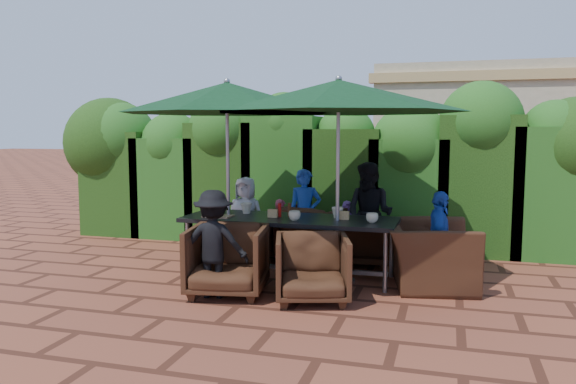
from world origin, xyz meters
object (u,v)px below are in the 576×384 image
(dining_table, at_px, (290,223))
(umbrella_left, at_px, (227,98))
(chair_far_mid, at_px, (315,230))
(umbrella_right, at_px, (339,96))
(chair_far_left, at_px, (255,234))
(chair_near_left, at_px, (227,257))
(chair_end_right, at_px, (429,244))
(chair_near_right, at_px, (312,265))
(chair_far_right, at_px, (365,239))

(dining_table, xyz_separation_m, umbrella_left, (-0.78, -0.07, 1.54))
(umbrella_left, xyz_separation_m, chair_far_mid, (0.87, 1.05, -1.78))
(chair_far_mid, bearing_deg, umbrella_right, 133.77)
(chair_far_left, distance_m, chair_near_left, 1.79)
(chair_end_right, bearing_deg, chair_near_right, 118.71)
(chair_near_right, bearing_deg, chair_near_left, 164.96)
(chair_near_left, bearing_deg, umbrella_right, 29.13)
(dining_table, bearing_deg, chair_far_right, 48.25)
(umbrella_right, bearing_deg, chair_end_right, 6.18)
(chair_far_right, bearing_deg, chair_near_right, 76.39)
(chair_far_left, distance_m, chair_near_right, 2.14)
(chair_near_right, height_order, chair_end_right, chair_end_right)
(umbrella_right, bearing_deg, umbrella_left, -178.88)
(chair_far_right, xyz_separation_m, chair_near_left, (-1.26, -1.80, 0.07))
(chair_end_right, bearing_deg, umbrella_left, 82.93)
(umbrella_right, xyz_separation_m, chair_near_left, (-1.07, -0.86, -1.79))
(umbrella_right, height_order, chair_far_right, umbrella_right)
(chair_end_right, bearing_deg, chair_far_left, 61.77)
(chair_far_left, height_order, chair_near_left, chair_near_left)
(chair_far_left, xyz_separation_m, chair_near_right, (1.26, -1.74, 0.05))
(dining_table, relative_size, chair_near_left, 3.08)
(chair_far_left, xyz_separation_m, chair_far_right, (1.55, 0.04, 0.00))
(dining_table, xyz_separation_m, chair_far_mid, (0.08, 0.98, -0.25))
(chair_near_left, relative_size, chair_near_right, 1.08)
(chair_near_right, bearing_deg, umbrella_right, 66.40)
(dining_table, distance_m, chair_far_left, 1.18)
(dining_table, distance_m, chair_near_right, 1.05)
(chair_far_left, height_order, chair_far_mid, chair_far_mid)
(chair_near_right, bearing_deg, umbrella_left, 131.18)
(chair_far_left, xyz_separation_m, chair_far_mid, (0.84, 0.12, 0.08))
(umbrella_right, height_order, chair_far_left, umbrella_right)
(umbrella_left, xyz_separation_m, chair_far_right, (1.58, 0.97, -1.86))
(umbrella_right, bearing_deg, chair_near_right, -97.05)
(chair_end_right, bearing_deg, chair_far_mid, 50.05)
(chair_end_right, bearing_deg, chair_near_left, 104.25)
(umbrella_right, xyz_separation_m, chair_far_right, (0.19, 0.94, -1.86))
(umbrella_right, height_order, chair_near_right, umbrella_right)
(umbrella_left, distance_m, umbrella_right, 1.39)
(chair_near_left, bearing_deg, chair_end_right, 14.73)
(umbrella_right, relative_size, chair_far_left, 4.27)
(chair_far_right, distance_m, chair_end_right, 1.21)
(dining_table, relative_size, chair_end_right, 2.30)
(chair_far_right, bearing_deg, chair_far_mid, -10.47)
(umbrella_right, distance_m, chair_near_left, 2.25)
(chair_near_right, bearing_deg, dining_table, 103.03)
(chair_near_left, height_order, chair_end_right, chair_end_right)
(umbrella_left, relative_size, chair_far_right, 3.73)
(umbrella_left, relative_size, umbrella_right, 0.88)
(chair_far_mid, distance_m, chair_end_right, 1.83)
(umbrella_left, bearing_deg, chair_far_left, 88.13)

